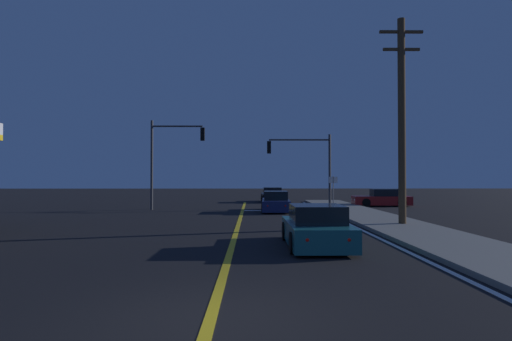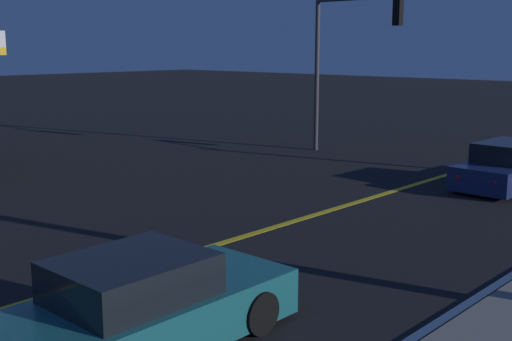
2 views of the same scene
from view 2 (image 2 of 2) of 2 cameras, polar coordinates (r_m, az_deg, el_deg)
The scene contains 5 objects.
lane_line_center at distance 14.16m, azimuth -1.50°, elevation -5.89°, with size 0.20×38.96×0.01m, color gold.
lane_line_edge_right at distance 11.33m, azimuth 18.25°, elevation -10.79°, with size 0.16×38.96×0.01m, color white.
car_parked_curb_navy at distance 20.63m, azimuth 21.43°, elevation 0.30°, with size 1.95×4.73×1.34m.
car_following_oncoming_teal at distance 9.18m, azimuth -9.75°, elevation -11.69°, with size 1.95×4.33×1.34m.
traffic_signal_far_left at distance 25.17m, azimuth 7.71°, elevation 10.75°, with size 3.74×0.28×6.18m.
Camera 2 is at (9.49, 1.76, 4.07)m, focal length 45.87 mm.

